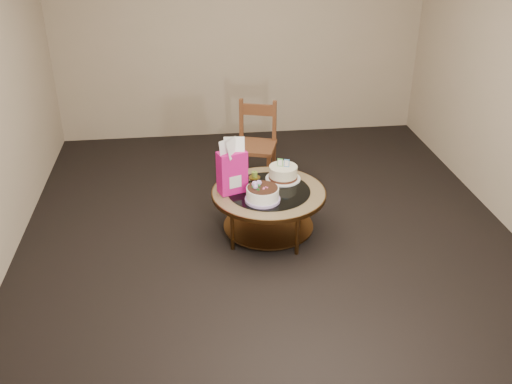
{
  "coord_description": "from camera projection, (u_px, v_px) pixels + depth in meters",
  "views": [
    {
      "loc": [
        -0.66,
        -4.42,
        2.82
      ],
      "look_at": [
        -0.11,
        0.02,
        0.44
      ],
      "focal_mm": 40.0,
      "sensor_mm": 36.0,
      "label": 1
    }
  ],
  "objects": [
    {
      "name": "cream_cake",
      "position": [
        283.0,
        173.0,
        5.22
      ],
      "size": [
        0.32,
        0.32,
        0.2
      ],
      "rotation": [
        0.0,
        0.0,
        -0.34
      ],
      "color": "white",
      "rests_on": "coffee_table"
    },
    {
      "name": "pillar_candle",
      "position": [
        254.0,
        176.0,
        5.24
      ],
      "size": [
        0.11,
        0.11,
        0.08
      ],
      "rotation": [
        0.0,
        0.0,
        -0.32
      ],
      "color": "#DEBD5B",
      "rests_on": "coffee_table"
    },
    {
      "name": "room_walls",
      "position": [
        270.0,
        71.0,
        4.54
      ],
      "size": [
        4.52,
        5.02,
        2.61
      ],
      "color": "tan",
      "rests_on": "ground"
    },
    {
      "name": "gift_bag",
      "position": [
        232.0,
        166.0,
        4.93
      ],
      "size": [
        0.28,
        0.24,
        0.49
      ],
      "rotation": [
        0.0,
        0.0,
        0.34
      ],
      "color": "#DA1485",
      "rests_on": "coffee_table"
    },
    {
      "name": "dining_chair",
      "position": [
        255.0,
        144.0,
        5.97
      ],
      "size": [
        0.52,
        0.52,
        0.9
      ],
      "rotation": [
        0.0,
        0.0,
        -0.3
      ],
      "color": "brown",
      "rests_on": "ground"
    },
    {
      "name": "decorated_cake",
      "position": [
        262.0,
        195.0,
        4.86
      ],
      "size": [
        0.3,
        0.3,
        0.18
      ],
      "rotation": [
        0.0,
        0.0,
        0.13
      ],
      "color": "#B094D1",
      "rests_on": "coffee_table"
    },
    {
      "name": "coffee_table",
      "position": [
        269.0,
        198.0,
        5.09
      ],
      "size": [
        1.02,
        1.02,
        0.46
      ],
      "color": "brown",
      "rests_on": "ground"
    },
    {
      "name": "ground",
      "position": [
        268.0,
        234.0,
        5.27
      ],
      "size": [
        5.0,
        5.0,
        0.0
      ],
      "primitive_type": "plane",
      "color": "black",
      "rests_on": "ground"
    }
  ]
}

